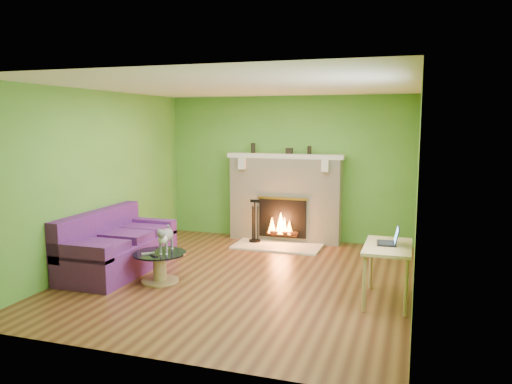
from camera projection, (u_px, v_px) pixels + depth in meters
floor at (242, 278)px, 6.89m from camera, size 5.00×5.00×0.00m
ceiling at (242, 86)px, 6.53m from camera, size 5.00×5.00×0.00m
wall_back at (288, 168)px, 9.07m from camera, size 5.00×0.00×5.00m
wall_front at (146, 218)px, 4.36m from camera, size 5.00×0.00×5.00m
wall_left at (99, 179)px, 7.40m from camera, size 0.00×5.00×5.00m
wall_right at (417, 192)px, 6.03m from camera, size 0.00×5.00×5.00m
window_frame at (417, 179)px, 5.15m from camera, size 0.00×1.20×1.20m
window_pane at (416, 179)px, 5.15m from camera, size 0.00×1.06×1.06m
fireplace at (285, 199)px, 8.97m from camera, size 2.10×0.46×1.58m
hearth at (277, 246)px, 8.59m from camera, size 1.50×0.75×0.03m
mantel at (285, 156)px, 8.84m from camera, size 2.10×0.28×0.08m
sofa at (116, 248)px, 7.21m from camera, size 0.88×1.92×0.86m
coffee_table at (160, 265)px, 6.70m from camera, size 0.71×0.71×0.40m
desk at (388, 252)px, 5.90m from camera, size 0.54×0.94×0.69m
cat at (166, 239)px, 6.67m from camera, size 0.35×0.63×0.37m
remote_silver at (148, 253)px, 6.59m from camera, size 0.17×0.13×0.02m
remote_black at (154, 255)px, 6.50m from camera, size 0.16×0.13×0.02m
laptop at (387, 235)px, 5.93m from camera, size 0.28×0.31×0.22m
fire_tools at (255, 221)px, 8.81m from camera, size 0.20×0.20×0.76m
mantel_vase_left at (253, 148)px, 9.04m from camera, size 0.08×0.08×0.18m
mantel_vase_right at (309, 150)px, 8.72m from camera, size 0.07×0.07×0.14m
mantel_box at (289, 151)px, 8.84m from camera, size 0.12×0.08×0.10m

